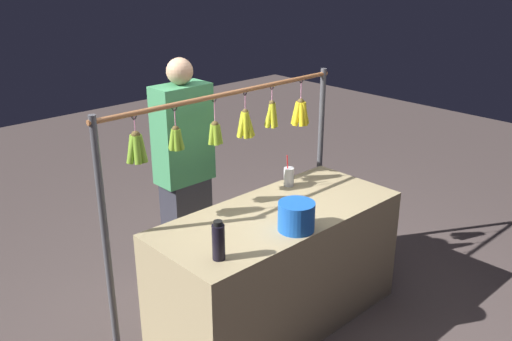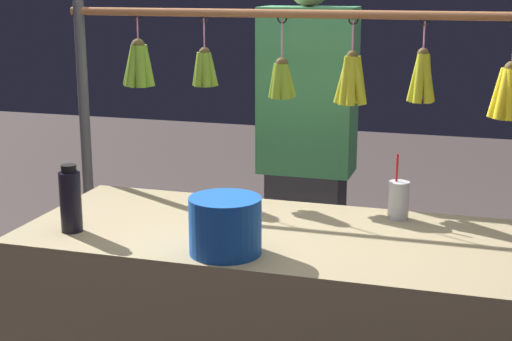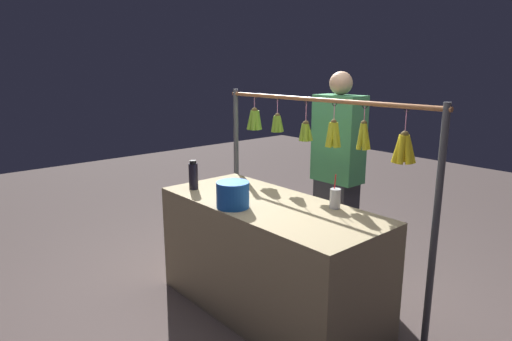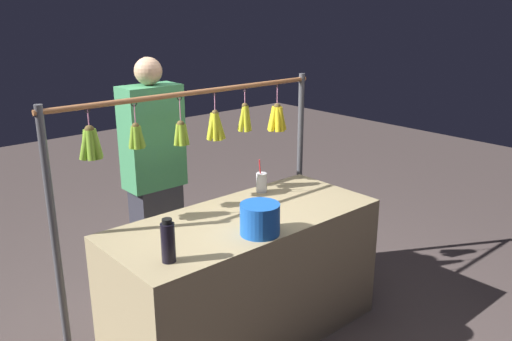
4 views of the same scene
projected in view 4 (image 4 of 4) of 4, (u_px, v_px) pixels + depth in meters
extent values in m
plane|color=#4D403E|center=(245.00, 334.00, 3.38)|extent=(12.00, 12.00, 0.00)
cube|color=tan|center=(245.00, 278.00, 3.26)|extent=(1.69, 0.73, 0.82)
cylinder|color=#4C4C51|center=(299.00, 173.00, 4.10)|extent=(0.04, 0.04, 1.55)
cylinder|color=#4C4C51|center=(55.00, 244.00, 2.89)|extent=(0.04, 0.04, 1.55)
cylinder|color=#9E6038|center=(195.00, 93.00, 3.27)|extent=(1.99, 0.03, 0.03)
torus|color=black|center=(277.00, 85.00, 3.73)|extent=(0.04, 0.01, 0.04)
cylinder|color=pink|center=(277.00, 96.00, 3.75)|extent=(0.01, 0.01, 0.16)
sphere|color=brown|center=(277.00, 107.00, 3.77)|extent=(0.05, 0.05, 0.05)
cylinder|color=yellow|center=(273.00, 119.00, 3.78)|extent=(0.08, 0.04, 0.18)
cylinder|color=yellow|center=(278.00, 120.00, 3.77)|extent=(0.07, 0.08, 0.19)
cylinder|color=yellow|center=(281.00, 119.00, 3.78)|extent=(0.04, 0.06, 0.18)
cylinder|color=yellow|center=(281.00, 118.00, 3.81)|extent=(0.08, 0.05, 0.18)
cylinder|color=yellow|center=(279.00, 118.00, 3.83)|extent=(0.08, 0.06, 0.18)
cylinder|color=yellow|center=(275.00, 118.00, 3.83)|extent=(0.05, 0.08, 0.18)
cylinder|color=yellow|center=(272.00, 118.00, 3.81)|extent=(0.06, 0.07, 0.18)
torus|color=black|center=(245.00, 89.00, 3.54)|extent=(0.04, 0.01, 0.04)
cylinder|color=pink|center=(245.00, 98.00, 3.55)|extent=(0.01, 0.01, 0.11)
sphere|color=brown|center=(245.00, 106.00, 3.57)|extent=(0.04, 0.04, 0.04)
cylinder|color=gold|center=(242.00, 119.00, 3.59)|extent=(0.07, 0.04, 0.18)
cylinder|color=gold|center=(246.00, 119.00, 3.58)|extent=(0.04, 0.06, 0.18)
cylinder|color=gold|center=(248.00, 118.00, 3.60)|extent=(0.05, 0.04, 0.18)
cylinder|color=gold|center=(246.00, 118.00, 3.61)|extent=(0.06, 0.05, 0.18)
cylinder|color=gold|center=(242.00, 118.00, 3.61)|extent=(0.05, 0.07, 0.18)
torus|color=black|center=(214.00, 93.00, 3.37)|extent=(0.04, 0.01, 0.04)
cylinder|color=pink|center=(215.00, 103.00, 3.39)|extent=(0.01, 0.01, 0.13)
sphere|color=brown|center=(215.00, 113.00, 3.41)|extent=(0.04, 0.04, 0.04)
cylinder|color=gold|center=(212.00, 127.00, 3.42)|extent=(0.07, 0.04, 0.18)
cylinder|color=gold|center=(215.00, 127.00, 3.41)|extent=(0.05, 0.05, 0.18)
cylinder|color=gold|center=(218.00, 127.00, 3.42)|extent=(0.04, 0.07, 0.18)
cylinder|color=gold|center=(220.00, 126.00, 3.45)|extent=(0.08, 0.06, 0.18)
cylinder|color=gold|center=(218.00, 126.00, 3.47)|extent=(0.06, 0.04, 0.18)
cylinder|color=gold|center=(214.00, 126.00, 3.47)|extent=(0.05, 0.07, 0.18)
cylinder|color=gold|center=(211.00, 126.00, 3.44)|extent=(0.06, 0.05, 0.18)
torus|color=black|center=(179.00, 97.00, 3.21)|extent=(0.04, 0.01, 0.04)
cylinder|color=pink|center=(180.00, 111.00, 3.23)|extent=(0.01, 0.01, 0.17)
sphere|color=brown|center=(181.00, 124.00, 3.26)|extent=(0.05, 0.05, 0.05)
cylinder|color=#87AB29|center=(178.00, 135.00, 3.26)|extent=(0.06, 0.04, 0.14)
cylinder|color=#87AB29|center=(182.00, 136.00, 3.26)|extent=(0.05, 0.06, 0.14)
cylinder|color=#87AB29|center=(185.00, 135.00, 3.28)|extent=(0.05, 0.05, 0.14)
cylinder|color=#87AB29|center=(183.00, 134.00, 3.30)|extent=(0.07, 0.06, 0.14)
cylinder|color=#87AB29|center=(178.00, 134.00, 3.29)|extent=(0.04, 0.05, 0.14)
torus|color=black|center=(134.00, 103.00, 3.01)|extent=(0.04, 0.01, 0.04)
cylinder|color=pink|center=(135.00, 115.00, 3.03)|extent=(0.01, 0.01, 0.13)
sphere|color=brown|center=(136.00, 126.00, 3.05)|extent=(0.04, 0.04, 0.04)
cylinder|color=#7AA62B|center=(133.00, 138.00, 3.05)|extent=(0.05, 0.03, 0.14)
cylinder|color=#7AA62B|center=(136.00, 138.00, 3.05)|extent=(0.04, 0.05, 0.14)
cylinder|color=#7AA62B|center=(140.00, 137.00, 3.06)|extent=(0.04, 0.05, 0.14)
cylinder|color=#7AA62B|center=(140.00, 137.00, 3.08)|extent=(0.06, 0.04, 0.14)
cylinder|color=#7AA62B|center=(136.00, 136.00, 3.09)|extent=(0.05, 0.06, 0.14)
cylinder|color=#7AA62B|center=(133.00, 137.00, 3.08)|extent=(0.05, 0.06, 0.14)
torus|color=black|center=(87.00, 109.00, 2.83)|extent=(0.04, 0.01, 0.04)
cylinder|color=pink|center=(88.00, 120.00, 2.85)|extent=(0.01, 0.01, 0.11)
sphere|color=brown|center=(89.00, 130.00, 2.87)|extent=(0.05, 0.05, 0.05)
cylinder|color=#75A42B|center=(85.00, 145.00, 2.87)|extent=(0.08, 0.04, 0.17)
cylinder|color=#75A42B|center=(90.00, 146.00, 2.86)|extent=(0.06, 0.07, 0.17)
cylinder|color=#75A42B|center=(96.00, 145.00, 2.88)|extent=(0.06, 0.06, 0.17)
cylinder|color=#75A42B|center=(96.00, 144.00, 2.91)|extent=(0.07, 0.04, 0.17)
cylinder|color=#75A42B|center=(91.00, 143.00, 2.92)|extent=(0.05, 0.06, 0.17)
cylinder|color=#75A42B|center=(86.00, 144.00, 2.90)|extent=(0.06, 0.07, 0.17)
cylinder|color=black|center=(168.00, 243.00, 2.56)|extent=(0.07, 0.07, 0.20)
cylinder|color=black|center=(167.00, 221.00, 2.53)|extent=(0.05, 0.05, 0.02)
cylinder|color=blue|center=(260.00, 219.00, 2.88)|extent=(0.22, 0.22, 0.18)
cylinder|color=silver|center=(262.00, 183.00, 3.53)|extent=(0.07, 0.07, 0.13)
cylinder|color=red|center=(260.00, 176.00, 3.51)|extent=(0.01, 0.03, 0.23)
cube|color=#2D2D38|center=(158.00, 239.00, 3.82)|extent=(0.32, 0.22, 0.81)
cube|color=#3F8C59|center=(152.00, 137.00, 3.59)|extent=(0.41, 0.22, 0.71)
sphere|color=tan|center=(148.00, 71.00, 3.45)|extent=(0.19, 0.19, 0.19)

